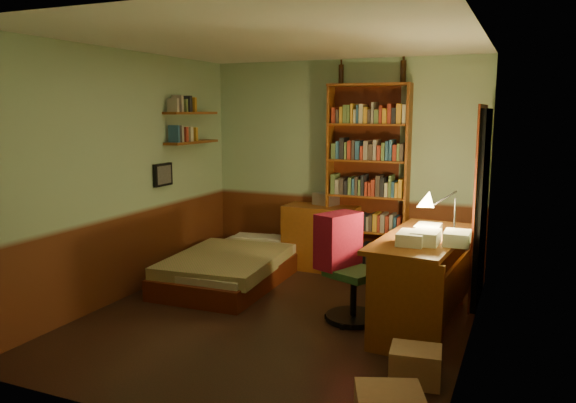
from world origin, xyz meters
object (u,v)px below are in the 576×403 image
at_px(desk_lamp, 455,203).
at_px(bookshelf, 368,180).
at_px(desk, 421,281).
at_px(office_chair, 354,263).
at_px(cardboard_box_b, 415,365).
at_px(bed, 234,256).
at_px(mini_stereo, 326,199).
at_px(dresser, 321,238).

bearing_deg(desk_lamp, bookshelf, 118.17).
xyz_separation_m(desk, office_chair, (-0.60, -0.13, 0.14)).
relative_size(desk_lamp, cardboard_box_b, 1.69).
xyz_separation_m(bed, mini_stereo, (0.78, 0.99, 0.58)).
bearing_deg(desk, dresser, 141.08).
bearing_deg(bed, dresser, 47.12).
relative_size(bed, dresser, 2.23).
xyz_separation_m(bed, office_chair, (1.66, -0.69, 0.27)).
distance_m(desk_lamp, cardboard_box_b, 1.62).
bearing_deg(cardboard_box_b, desk, 98.76).
height_order(bookshelf, office_chair, bookshelf).
bearing_deg(cardboard_box_b, desk_lamp, 86.13).
bearing_deg(desk, desk_lamp, 28.31).
xyz_separation_m(dresser, bookshelf, (0.56, 0.09, 0.75)).
xyz_separation_m(dresser, cardboard_box_b, (1.67, -2.55, -0.27)).
relative_size(dresser, mini_stereo, 3.26).
xyz_separation_m(bookshelf, office_chair, (0.33, -1.64, -0.58)).
height_order(mini_stereo, desk_lamp, desk_lamp).
relative_size(office_chair, cardboard_box_b, 3.11).
relative_size(bookshelf, cardboard_box_b, 6.29).
height_order(dresser, cardboard_box_b, dresser).
xyz_separation_m(desk_lamp, office_chair, (-0.86, -0.25, -0.59)).
xyz_separation_m(desk, cardboard_box_b, (0.17, -1.13, -0.30)).
height_order(bed, dresser, dresser).
bearing_deg(bookshelf, dresser, -174.27).
bearing_deg(mini_stereo, bed, -108.94).
bearing_deg(desk, bookshelf, 126.37).
height_order(dresser, mini_stereo, mini_stereo).
bearing_deg(dresser, mini_stereo, 83.39).
xyz_separation_m(mini_stereo, desk, (1.48, -1.55, -0.45)).
height_order(office_chair, cardboard_box_b, office_chair).
height_order(dresser, office_chair, office_chair).
height_order(bed, office_chair, office_chair).
bearing_deg(cardboard_box_b, bed, 145.30).
bearing_deg(mini_stereo, bookshelf, 14.95).
relative_size(bed, bookshelf, 0.88).
xyz_separation_m(mini_stereo, cardboard_box_b, (1.66, -2.68, -0.75)).
height_order(desk_lamp, cardboard_box_b, desk_lamp).
relative_size(mini_stereo, bookshelf, 0.12).
bearing_deg(dresser, desk, -42.33).
distance_m(bed, cardboard_box_b, 2.97).
distance_m(bed, bookshelf, 1.84).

